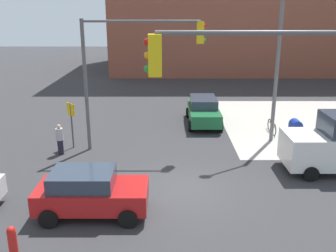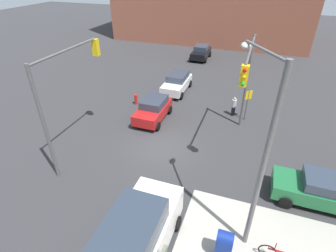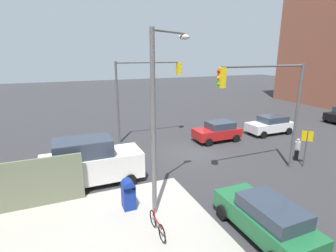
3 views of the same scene
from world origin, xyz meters
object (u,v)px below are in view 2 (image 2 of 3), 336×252
(street_lamp_corner, at_px, (260,149))
(van_white_delivery, at_px, (136,239))
(mailbox_blue, at_px, (224,244))
(traffic_signal_nw_corner, at_px, (247,76))
(traffic_signal_se_corner, at_px, (67,85))
(fire_hydrant, at_px, (136,99))
(pedestrian_crossing, at_px, (234,106))
(coupe_black, at_px, (201,52))
(sedan_white, at_px, (177,82))
(hatchback_green, at_px, (323,190))
(hatchback_red, at_px, (153,109))

(street_lamp_corner, bearing_deg, van_white_delivery, -55.72)
(mailbox_blue, bearing_deg, street_lamp_corner, 155.44)
(traffic_signal_nw_corner, distance_m, traffic_signal_se_corner, 10.09)
(fire_hydrant, bearing_deg, pedestrian_crossing, 95.71)
(fire_hydrant, height_order, coupe_black, coupe_black)
(traffic_signal_nw_corner, distance_m, sedan_white, 9.80)
(hatchback_green, bearing_deg, traffic_signal_se_corner, -87.53)
(coupe_black, bearing_deg, pedestrian_crossing, 23.44)
(hatchback_red, relative_size, pedestrian_crossing, 2.48)
(mailbox_blue, height_order, van_white_delivery, van_white_delivery)
(hatchback_green, xyz_separation_m, coupe_black, (-20.74, -10.96, -0.00))
(street_lamp_corner, relative_size, van_white_delivery, 1.48)
(traffic_signal_se_corner, distance_m, sedan_white, 12.02)
(street_lamp_corner, bearing_deg, sedan_white, -151.62)
(traffic_signal_nw_corner, height_order, fire_hydrant, traffic_signal_nw_corner)
(hatchback_red, xyz_separation_m, coupe_black, (-15.80, -0.05, 0.00))
(street_lamp_corner, xyz_separation_m, hatchback_red, (-8.06, -7.46, -3.86))
(fire_hydrant, relative_size, sedan_white, 0.22)
(hatchback_green, height_order, pedestrian_crossing, hatchback_green)
(traffic_signal_se_corner, height_order, hatchback_green, traffic_signal_se_corner)
(street_lamp_corner, distance_m, coupe_black, 25.32)
(traffic_signal_se_corner, bearing_deg, mailbox_blue, 67.92)
(traffic_signal_se_corner, relative_size, pedestrian_crossing, 4.20)
(fire_hydrant, bearing_deg, sedan_white, 146.77)
(traffic_signal_nw_corner, distance_m, street_lamp_corner, 7.20)
(van_white_delivery, bearing_deg, mailbox_blue, 111.79)
(fire_hydrant, bearing_deg, hatchback_green, 62.96)
(hatchback_red, bearing_deg, hatchback_green, 65.66)
(traffic_signal_se_corner, xyz_separation_m, hatchback_green, (-0.59, 13.54, -3.80))
(street_lamp_corner, xyz_separation_m, coupe_black, (-23.87, -7.51, -3.86))
(hatchback_red, bearing_deg, mailbox_blue, 36.21)
(hatchback_green, bearing_deg, street_lamp_corner, -47.76)
(van_white_delivery, bearing_deg, street_lamp_corner, 124.28)
(traffic_signal_se_corner, relative_size, fire_hydrant, 6.91)
(traffic_signal_nw_corner, distance_m, hatchback_red, 7.48)
(fire_hydrant, xyz_separation_m, sedan_white, (-3.73, 2.44, 0.36))
(coupe_black, bearing_deg, van_white_delivery, 7.99)
(traffic_signal_nw_corner, height_order, hatchback_red, traffic_signal_nw_corner)
(sedan_white, bearing_deg, hatchback_red, -1.06)
(traffic_signal_nw_corner, bearing_deg, pedestrian_crossing, -168.93)
(traffic_signal_se_corner, bearing_deg, van_white_delivery, 50.83)
(hatchback_green, bearing_deg, pedestrian_crossing, -145.25)
(traffic_signal_se_corner, bearing_deg, fire_hydrant, 177.66)
(van_white_delivery, bearing_deg, traffic_signal_nw_corner, 164.45)
(hatchback_green, bearing_deg, sedan_white, -134.15)
(traffic_signal_se_corner, height_order, mailbox_blue, traffic_signal_se_corner)
(hatchback_green, bearing_deg, mailbox_blue, -42.34)
(traffic_signal_se_corner, distance_m, van_white_delivery, 8.79)
(traffic_signal_se_corner, distance_m, pedestrian_crossing, 12.25)
(coupe_black, bearing_deg, mailbox_blue, 15.36)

